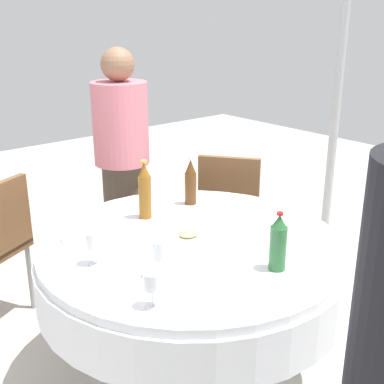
# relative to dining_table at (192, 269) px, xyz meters

# --- Properties ---
(ground_plane) EXTENTS (10.00, 10.00, 0.00)m
(ground_plane) POSITION_rel_dining_table_xyz_m (0.00, 0.00, -0.59)
(ground_plane) COLOR #B7B2A8
(dining_table) EXTENTS (1.44, 1.44, 0.74)m
(dining_table) POSITION_rel_dining_table_xyz_m (0.00, 0.00, 0.00)
(dining_table) COLOR white
(dining_table) RESTS_ON ground_plane
(bottle_brown_south) EXTENTS (0.06, 0.06, 0.26)m
(bottle_brown_south) POSITION_rel_dining_table_xyz_m (-0.31, -0.37, 0.27)
(bottle_brown_south) COLOR #593314
(bottle_brown_south) RESTS_ON dining_table
(bottle_amber_inner) EXTENTS (0.07, 0.07, 0.31)m
(bottle_amber_inner) POSITION_rel_dining_table_xyz_m (0.00, -0.37, 0.29)
(bottle_amber_inner) COLOR #8C5619
(bottle_amber_inner) RESTS_ON dining_table
(bottle_green_right) EXTENTS (0.07, 0.07, 0.25)m
(bottle_green_right) POSITION_rel_dining_table_xyz_m (-0.09, 0.43, 0.26)
(bottle_green_right) COLOR #2D6B38
(bottle_green_right) RESTS_ON dining_table
(wine_glass_north) EXTENTS (0.07, 0.07, 0.14)m
(wine_glass_north) POSITION_rel_dining_table_xyz_m (0.47, 0.33, 0.25)
(wine_glass_north) COLOR white
(wine_glass_north) RESTS_ON dining_table
(wine_glass_left) EXTENTS (0.07, 0.07, 0.15)m
(wine_glass_left) POSITION_rel_dining_table_xyz_m (0.46, -0.09, 0.25)
(wine_glass_left) COLOR white
(wine_glass_left) RESTS_ON dining_table
(wine_glass_near) EXTENTS (0.07, 0.07, 0.16)m
(wine_glass_near) POSITION_rel_dining_table_xyz_m (0.31, 0.18, 0.26)
(wine_glass_near) COLOR white
(wine_glass_near) RESTS_ON dining_table
(plate_front) EXTENTS (0.21, 0.21, 0.02)m
(plate_front) POSITION_rel_dining_table_xyz_m (0.37, -0.35, 0.16)
(plate_front) COLOR white
(plate_front) RESTS_ON dining_table
(plate_mid) EXTENTS (0.21, 0.21, 0.04)m
(plate_mid) POSITION_rel_dining_table_xyz_m (-0.00, -0.03, 0.16)
(plate_mid) COLOR white
(plate_mid) RESTS_ON dining_table
(fork_inner) EXTENTS (0.18, 0.03, 0.00)m
(fork_inner) POSITION_rel_dining_table_xyz_m (-0.25, 0.07, 0.15)
(fork_inner) COLOR silver
(fork_inner) RESTS_ON dining_table
(person_south) EXTENTS (0.34, 0.34, 1.55)m
(person_south) POSITION_rel_dining_table_xyz_m (-0.26, -0.97, 0.22)
(person_south) COLOR #4C3F33
(person_south) RESTS_ON ground_plane
(chair_west) EXTENTS (0.56, 0.56, 0.87)m
(chair_west) POSITION_rel_dining_table_xyz_m (-0.89, -0.64, -0.07)
(chair_west) COLOR brown
(chair_west) RESTS_ON ground_plane
(tent_pole_main) EXTENTS (0.07, 0.07, 2.67)m
(tent_pole_main) POSITION_rel_dining_table_xyz_m (-2.09, -0.69, 0.74)
(tent_pole_main) COLOR #B2B5B7
(tent_pole_main) RESTS_ON ground_plane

